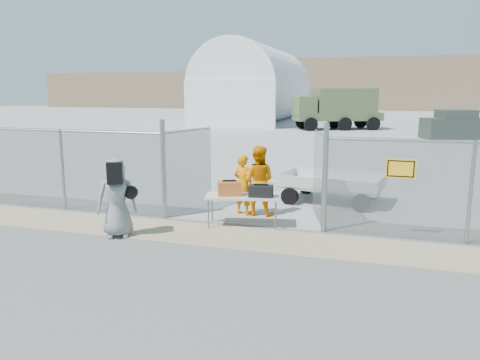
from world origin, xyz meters
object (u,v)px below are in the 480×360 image
(visitor, at_px, (117,198))
(security_worker_left, at_px, (243,185))
(folding_table, at_px, (243,211))
(security_worker_right, at_px, (258,181))
(utility_trailer, at_px, (332,187))

(visitor, bearing_deg, security_worker_left, 23.83)
(folding_table, distance_m, security_worker_left, 1.14)
(security_worker_right, bearing_deg, utility_trailer, -131.18)
(utility_trailer, bearing_deg, security_worker_left, -126.45)
(folding_table, xyz_separation_m, security_worker_right, (0.07, 1.10, 0.53))
(utility_trailer, bearing_deg, folding_table, -111.47)
(folding_table, xyz_separation_m, utility_trailer, (1.76, 3.11, 0.07))
(folding_table, bearing_deg, security_worker_left, 94.34)
(security_worker_left, xyz_separation_m, utility_trailer, (2.05, 2.09, -0.35))
(folding_table, distance_m, security_worker_right, 1.23)
(visitor, xyz_separation_m, utility_trailer, (4.16, 4.71, -0.43))
(folding_table, relative_size, utility_trailer, 0.48)
(visitor, distance_m, utility_trailer, 6.30)
(security_worker_right, bearing_deg, folding_table, 85.14)
(security_worker_left, distance_m, security_worker_right, 0.40)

